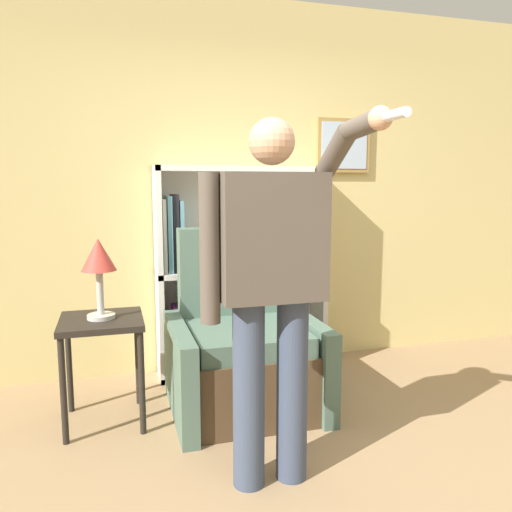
{
  "coord_description": "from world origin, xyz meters",
  "views": [
    {
      "loc": [
        -0.9,
        -1.75,
        1.43
      ],
      "look_at": [
        -0.16,
        0.79,
        1.05
      ],
      "focal_mm": 35.0,
      "sensor_mm": 36.0,
      "label": 1
    }
  ],
  "objects_px": {
    "armchair": "(242,352)",
    "person_standing": "(271,279)",
    "table_lamp": "(99,261)",
    "side_table": "(102,336)",
    "bookcase": "(228,275)"
  },
  "relations": [
    {
      "from": "bookcase",
      "to": "side_table",
      "type": "bearing_deg",
      "value": -145.55
    },
    {
      "from": "bookcase",
      "to": "armchair",
      "type": "bearing_deg",
      "value": -94.53
    },
    {
      "from": "person_standing",
      "to": "bookcase",
      "type": "bearing_deg",
      "value": 84.73
    },
    {
      "from": "table_lamp",
      "to": "bookcase",
      "type": "bearing_deg",
      "value": 34.45
    },
    {
      "from": "armchair",
      "to": "person_standing",
      "type": "bearing_deg",
      "value": -95.78
    },
    {
      "from": "person_standing",
      "to": "table_lamp",
      "type": "height_order",
      "value": "person_standing"
    },
    {
      "from": "bookcase",
      "to": "side_table",
      "type": "xyz_separation_m",
      "value": [
        -0.91,
        -0.62,
        -0.21
      ]
    },
    {
      "from": "armchair",
      "to": "table_lamp",
      "type": "distance_m",
      "value": 1.07
    },
    {
      "from": "side_table",
      "to": "table_lamp",
      "type": "relative_size",
      "value": 1.36
    },
    {
      "from": "bookcase",
      "to": "person_standing",
      "type": "relative_size",
      "value": 0.91
    },
    {
      "from": "table_lamp",
      "to": "person_standing",
      "type": "bearing_deg",
      "value": -48.36
    },
    {
      "from": "person_standing",
      "to": "side_table",
      "type": "relative_size",
      "value": 2.66
    },
    {
      "from": "armchair",
      "to": "bookcase",
      "type": "bearing_deg",
      "value": 85.47
    },
    {
      "from": "armchair",
      "to": "person_standing",
      "type": "relative_size",
      "value": 0.66
    },
    {
      "from": "table_lamp",
      "to": "side_table",
      "type": "bearing_deg",
      "value": 122.01
    }
  ]
}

